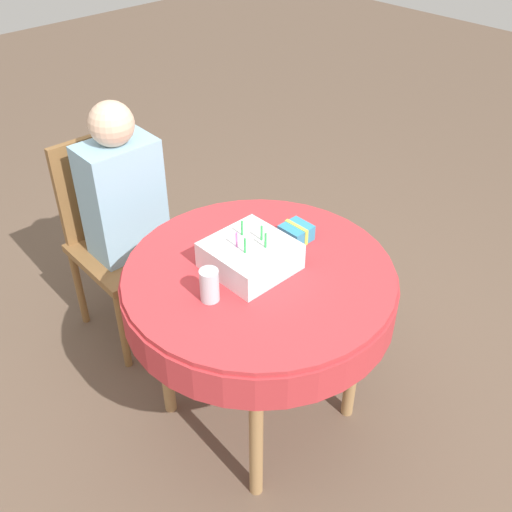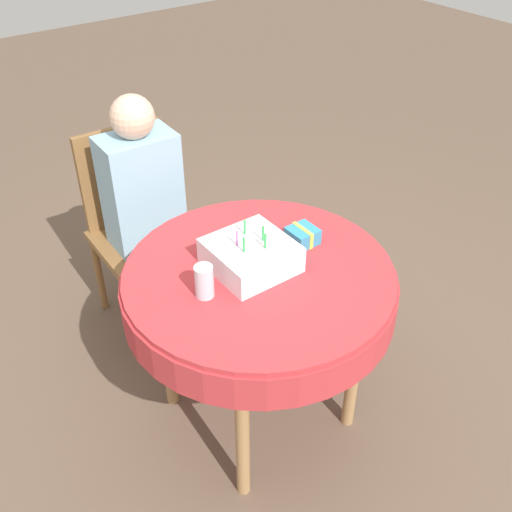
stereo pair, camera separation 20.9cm
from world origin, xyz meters
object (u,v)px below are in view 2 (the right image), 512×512
(person, at_px, (145,199))
(drinking_glass, at_px, (204,281))
(birthday_cake, at_px, (251,255))
(gift_box, at_px, (302,236))
(chair, at_px, (140,223))

(person, relative_size, drinking_glass, 9.86)
(birthday_cake, distance_m, drinking_glass, 0.22)
(gift_box, bearing_deg, drinking_glass, -174.70)
(chair, xyz_separation_m, person, (-0.00, -0.10, 0.18))
(birthday_cake, bearing_deg, drinking_glass, -170.65)
(chair, xyz_separation_m, drinking_glass, (-0.18, -0.88, 0.31))
(drinking_glass, bearing_deg, birthday_cake, 9.35)
(drinking_glass, height_order, gift_box, drinking_glass)
(person, xyz_separation_m, birthday_cake, (0.04, -0.74, 0.12))
(chair, distance_m, person, 0.21)
(drinking_glass, bearing_deg, person, 77.25)
(birthday_cake, height_order, gift_box, birthday_cake)
(birthday_cake, bearing_deg, gift_box, 1.66)
(chair, distance_m, gift_box, 0.93)
(person, height_order, gift_box, person)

